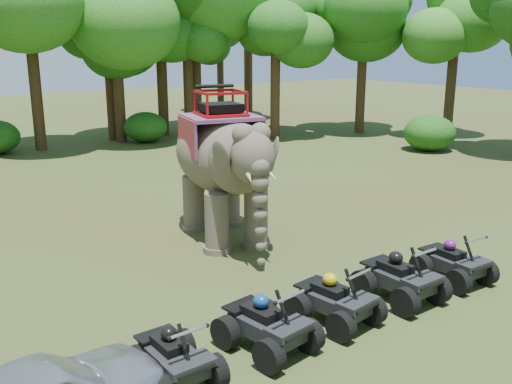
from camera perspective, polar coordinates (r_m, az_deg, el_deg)
ground at (r=13.64m, az=2.95°, el=-8.80°), size 110.00×110.00×0.00m
elephant at (r=15.96m, az=-3.34°, el=2.77°), size 3.31×5.46×4.28m
atv_0 at (r=9.73m, az=-8.27°, el=-15.37°), size 1.22×1.64×1.18m
atv_1 at (r=10.53m, az=1.10°, el=-12.42°), size 1.51×1.90×1.28m
atv_2 at (r=11.57m, az=7.95°, el=-10.04°), size 1.46×1.84×1.25m
atv_3 at (r=12.79m, az=14.27°, el=-7.72°), size 1.33×1.80×1.32m
atv_4 at (r=14.12m, az=19.21°, el=-6.13°), size 1.27×1.69×1.22m
tree_0 at (r=31.41m, az=-21.43°, el=12.28°), size 6.46×6.46×9.23m
tree_1 at (r=32.70m, az=-13.79°, el=13.48°), size 6.91×6.91×9.87m
tree_2 at (r=35.04m, az=-6.06°, el=13.89°), size 6.93×6.93×9.90m
tree_3 at (r=32.90m, az=1.95°, el=12.55°), size 5.83×5.83×8.33m
tree_4 at (r=35.72m, az=10.58°, el=12.71°), size 6.03×6.03×8.61m
tree_5 at (r=35.09m, az=19.09°, el=12.27°), size 6.15×6.15×8.78m
tree_31 at (r=34.75m, az=-9.51°, el=14.19°), size 7.28×7.28×10.40m
tree_32 at (r=42.52m, az=-0.79°, el=14.62°), size 7.45×7.45×10.65m
tree_33 at (r=46.52m, az=-3.60°, el=12.83°), size 5.43×5.43×7.76m
tree_35 at (r=33.48m, az=-14.46°, el=11.21°), size 5.08×5.08×7.25m
tree_36 at (r=34.08m, az=-6.81°, el=11.91°), size 5.31×5.31×7.59m
tree_38 at (r=36.07m, az=-6.90°, el=13.60°), size 6.67×6.67×9.53m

